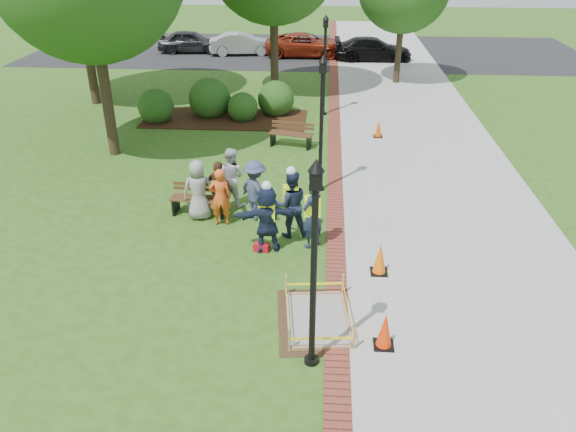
# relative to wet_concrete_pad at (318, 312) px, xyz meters

# --- Properties ---
(ground) EXTENTS (100.00, 100.00, 0.00)m
(ground) POSITION_rel_wet_concrete_pad_xyz_m (-1.34, 1.70, -0.23)
(ground) COLOR #285116
(ground) RESTS_ON ground
(sidewalk) EXTENTS (6.00, 60.00, 0.02)m
(sidewalk) POSITION_rel_wet_concrete_pad_xyz_m (3.66, 11.70, -0.22)
(sidewalk) COLOR #9E9E99
(sidewalk) RESTS_ON ground
(brick_edging) EXTENTS (0.50, 60.00, 0.03)m
(brick_edging) POSITION_rel_wet_concrete_pad_xyz_m (0.41, 11.70, -0.22)
(brick_edging) COLOR maroon
(brick_edging) RESTS_ON ground
(mulch_bed) EXTENTS (7.00, 3.00, 0.05)m
(mulch_bed) POSITION_rel_wet_concrete_pad_xyz_m (-4.34, 13.70, -0.21)
(mulch_bed) COLOR #381E0F
(mulch_bed) RESTS_ON ground
(parking_lot) EXTENTS (36.00, 12.00, 0.01)m
(parking_lot) POSITION_rel_wet_concrete_pad_xyz_m (-1.34, 28.70, -0.23)
(parking_lot) COLOR black
(parking_lot) RESTS_ON ground
(wet_concrete_pad) EXTENTS (1.93, 2.47, 0.55)m
(wet_concrete_pad) POSITION_rel_wet_concrete_pad_xyz_m (0.00, 0.00, 0.00)
(wet_concrete_pad) COLOR #47331E
(wet_concrete_pad) RESTS_ON ground
(bench_near) EXTENTS (1.68, 0.67, 0.89)m
(bench_near) POSITION_rel_wet_concrete_pad_xyz_m (-3.57, 4.77, 0.05)
(bench_near) COLOR brown
(bench_near) RESTS_ON ground
(bench_far) EXTENTS (1.73, 0.89, 0.89)m
(bench_far) POSITION_rel_wet_concrete_pad_xyz_m (-1.26, 10.57, 0.05)
(bench_far) COLOR brown
(bench_far) RESTS_ON ground
(cone_front) EXTENTS (0.41, 0.41, 0.80)m
(cone_front) POSITION_rel_wet_concrete_pad_xyz_m (1.35, -0.74, 0.15)
(cone_front) COLOR black
(cone_front) RESTS_ON ground
(cone_back) EXTENTS (0.41, 0.41, 0.82)m
(cone_back) POSITION_rel_wet_concrete_pad_xyz_m (1.45, 1.95, 0.16)
(cone_back) COLOR black
(cone_back) RESTS_ON ground
(cone_far) EXTENTS (0.35, 0.35, 0.70)m
(cone_far) POSITION_rel_wet_concrete_pad_xyz_m (2.13, 11.84, 0.10)
(cone_far) COLOR black
(cone_far) RESTS_ON ground
(toolbox) EXTENTS (0.43, 0.28, 0.20)m
(toolbox) POSITION_rel_wet_concrete_pad_xyz_m (-1.53, 2.81, -0.13)
(toolbox) COLOR #AD0D1E
(toolbox) RESTS_ON ground
(lamp_near) EXTENTS (0.28, 0.28, 4.26)m
(lamp_near) POSITION_rel_wet_concrete_pad_xyz_m (-0.09, -1.30, 2.25)
(lamp_near) COLOR black
(lamp_near) RESTS_ON ground
(lamp_mid) EXTENTS (0.28, 0.28, 4.26)m
(lamp_mid) POSITION_rel_wet_concrete_pad_xyz_m (-0.09, 6.70, 2.25)
(lamp_mid) COLOR black
(lamp_mid) RESTS_ON ground
(lamp_far) EXTENTS (0.28, 0.28, 4.26)m
(lamp_far) POSITION_rel_wet_concrete_pad_xyz_m (-0.09, 14.70, 2.25)
(lamp_far) COLOR black
(lamp_far) RESTS_ON ground
(shrub_a) EXTENTS (1.52, 1.52, 1.52)m
(shrub_a) POSITION_rel_wet_concrete_pad_xyz_m (-7.22, 13.21, -0.23)
(shrub_a) COLOR #1F4513
(shrub_a) RESTS_ON ground
(shrub_b) EXTENTS (1.82, 1.82, 1.82)m
(shrub_b) POSITION_rel_wet_concrete_pad_xyz_m (-5.08, 14.17, -0.23)
(shrub_b) COLOR #1F4513
(shrub_b) RESTS_ON ground
(shrub_c) EXTENTS (1.30, 1.30, 1.30)m
(shrub_c) POSITION_rel_wet_concrete_pad_xyz_m (-3.55, 13.66, -0.23)
(shrub_c) COLOR #1F4513
(shrub_c) RESTS_ON ground
(shrub_d) EXTENTS (1.61, 1.61, 1.61)m
(shrub_d) POSITION_rel_wet_concrete_pad_xyz_m (-2.19, 14.59, -0.23)
(shrub_d) COLOR #1F4513
(shrub_d) RESTS_ON ground
(shrub_e) EXTENTS (0.99, 0.99, 0.99)m
(shrub_e) POSITION_rel_wet_concrete_pad_xyz_m (-4.72, 14.98, -0.23)
(shrub_e) COLOR #1F4513
(shrub_e) RESTS_ON ground
(casual_person_a) EXTENTS (0.63, 0.48, 1.77)m
(casual_person_a) POSITION_rel_wet_concrete_pad_xyz_m (-3.51, 4.53, 0.65)
(casual_person_a) COLOR gray
(casual_person_a) RESTS_ON ground
(casual_person_b) EXTENTS (0.58, 0.42, 1.68)m
(casual_person_b) POSITION_rel_wet_concrete_pad_xyz_m (-2.82, 4.19, 0.61)
(casual_person_b) COLOR #EC541B
(casual_person_b) RESTS_ON ground
(casual_person_c) EXTENTS (0.67, 0.54, 1.79)m
(casual_person_c) POSITION_rel_wet_concrete_pad_xyz_m (-2.72, 5.49, 0.66)
(casual_person_c) COLOR silver
(casual_person_c) RESTS_ON ground
(casual_person_d) EXTENTS (0.63, 0.57, 1.65)m
(casual_person_d) POSITION_rel_wet_concrete_pad_xyz_m (-2.95, 4.79, 0.59)
(casual_person_d) COLOR brown
(casual_person_d) RESTS_ON ground
(casual_person_e) EXTENTS (0.66, 0.66, 1.77)m
(casual_person_e) POSITION_rel_wet_concrete_pad_xyz_m (-1.89, 4.59, 0.65)
(casual_person_e) COLOR #383F63
(casual_person_e) RESTS_ON ground
(hivis_worker_a) EXTENTS (0.65, 0.49, 1.97)m
(hivis_worker_a) POSITION_rel_wet_concrete_pad_xyz_m (-1.37, 2.87, 0.74)
(hivis_worker_a) COLOR #17213D
(hivis_worker_a) RESTS_ON ground
(hivis_worker_b) EXTENTS (0.67, 0.68, 1.97)m
(hivis_worker_b) POSITION_rel_wet_concrete_pad_xyz_m (-0.23, 3.15, 0.74)
(hivis_worker_b) COLOR #17273D
(hivis_worker_b) RESTS_ON ground
(hivis_worker_c) EXTENTS (0.67, 0.50, 2.02)m
(hivis_worker_c) POSITION_rel_wet_concrete_pad_xyz_m (-0.82, 3.71, 0.76)
(hivis_worker_c) COLOR #182B40
(hivis_worker_c) RESTS_ON ground
(parked_car_a) EXTENTS (2.38, 4.89, 1.55)m
(parked_car_a) POSITION_rel_wet_concrete_pad_xyz_m (-8.98, 27.63, -0.23)
(parked_car_a) COLOR #252527
(parked_car_a) RESTS_ON ground
(parked_car_b) EXTENTS (2.68, 4.85, 1.50)m
(parked_car_b) POSITION_rel_wet_concrete_pad_xyz_m (-5.50, 27.17, -0.23)
(parked_car_b) COLOR #ACAEB2
(parked_car_b) RESTS_ON ground
(parked_car_c) EXTENTS (2.17, 4.84, 1.56)m
(parked_car_c) POSITION_rel_wet_concrete_pad_xyz_m (-1.36, 26.95, -0.23)
(parked_car_c) COLOR maroon
(parked_car_c) RESTS_ON ground
(parked_car_d) EXTENTS (2.11, 4.63, 1.49)m
(parked_car_d) POSITION_rel_wet_concrete_pad_xyz_m (2.80, 26.05, -0.23)
(parked_car_d) COLOR black
(parked_car_d) RESTS_ON ground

